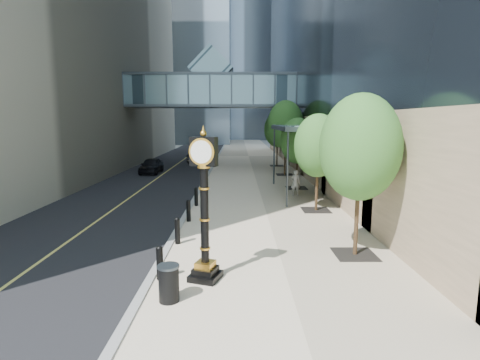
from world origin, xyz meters
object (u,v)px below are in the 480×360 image
trash_bin (169,284)px  car_near (151,166)px  pedestrian (295,183)px  car_far (197,157)px  street_clock (205,217)px

trash_bin → car_near: bearing=103.8°
trash_bin → pedestrian: pedestrian is taller
car_far → trash_bin: bearing=101.0°
pedestrian → car_far: 20.69m
car_far → car_near: bearing=76.1°
car_near → car_far: (3.15, 8.61, 0.00)m
trash_bin → pedestrian: size_ratio=0.56×
street_clock → car_near: 23.79m
street_clock → pedestrian: bearing=89.4°
street_clock → trash_bin: size_ratio=4.79×
trash_bin → car_far: size_ratio=0.22×
pedestrian → car_near: (-11.24, 10.44, -0.16)m
pedestrian → car_far: pedestrian is taller
trash_bin → car_far: bearing=94.8°
street_clock → car_near: (-6.74, 22.78, -1.23)m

